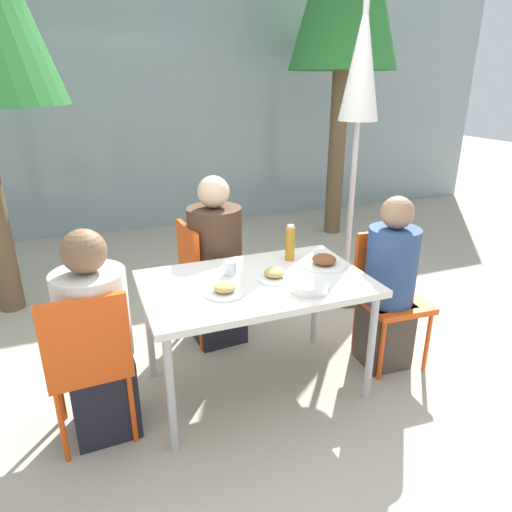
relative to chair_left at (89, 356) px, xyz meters
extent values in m
plane|color=#B2A893|center=(0.94, 0.12, -0.52)|extent=(24.00, 24.00, 0.00)
cube|color=#89999E|center=(0.94, 3.84, 0.98)|extent=(10.00, 0.20, 3.00)
cube|color=silver|center=(0.94, 0.12, 0.19)|extent=(1.29, 0.81, 0.04)
cylinder|color=#B7B7B7|center=(0.36, -0.22, -0.18)|extent=(0.04, 0.04, 0.69)
cylinder|color=#B7B7B7|center=(1.53, -0.22, -0.18)|extent=(0.04, 0.04, 0.69)
cylinder|color=#B7B7B7|center=(0.36, 0.47, -0.18)|extent=(0.04, 0.04, 0.69)
cylinder|color=#B7B7B7|center=(1.53, 0.47, -0.18)|extent=(0.04, 0.04, 0.69)
cube|color=#E54C14|center=(0.00, 0.08, -0.08)|extent=(0.42, 0.42, 0.04)
cube|color=#E54C14|center=(0.00, -0.10, 0.15)|extent=(0.40, 0.05, 0.42)
cylinder|color=#E54C14|center=(-0.18, 0.24, -0.31)|extent=(0.03, 0.03, 0.42)
cylinder|color=#E54C14|center=(0.16, 0.26, -0.31)|extent=(0.03, 0.03, 0.42)
cylinder|color=#E54C14|center=(-0.17, -0.10, -0.31)|extent=(0.03, 0.03, 0.42)
cylinder|color=#E54C14|center=(0.17, -0.08, -0.31)|extent=(0.03, 0.03, 0.42)
cube|color=black|center=(0.05, 0.08, -0.29)|extent=(0.34, 0.34, 0.46)
cylinder|color=beige|center=(0.05, 0.08, 0.18)|extent=(0.36, 0.36, 0.47)
sphere|color=brown|center=(0.05, 0.08, 0.52)|extent=(0.22, 0.22, 0.22)
cube|color=#E54C14|center=(1.89, 0.06, -0.08)|extent=(0.42, 0.42, 0.04)
cube|color=#E54C14|center=(1.90, 0.25, 0.15)|extent=(0.40, 0.06, 0.42)
cylinder|color=#E54C14|center=(2.05, -0.12, -0.31)|extent=(0.03, 0.03, 0.42)
cylinder|color=#E54C14|center=(1.71, -0.09, -0.31)|extent=(0.03, 0.03, 0.42)
cylinder|color=#E54C14|center=(2.07, 0.22, -0.31)|extent=(0.03, 0.03, 0.42)
cylinder|color=#E54C14|center=(1.73, 0.24, -0.31)|extent=(0.03, 0.03, 0.42)
cube|color=#473D33|center=(1.84, 0.07, -0.29)|extent=(0.31, 0.31, 0.46)
cylinder|color=navy|center=(1.84, 0.07, 0.19)|extent=(0.32, 0.32, 0.49)
sphere|color=#9E7556|center=(1.84, 0.07, 0.54)|extent=(0.20, 0.20, 0.20)
cube|color=#E54C14|center=(0.89, 0.83, -0.08)|extent=(0.43, 0.43, 0.04)
cube|color=#E54C14|center=(0.71, 0.81, 0.15)|extent=(0.07, 0.40, 0.42)
cylinder|color=#E54C14|center=(1.04, 1.01, -0.31)|extent=(0.03, 0.03, 0.42)
cylinder|color=#E54C14|center=(1.07, 0.67, -0.31)|extent=(0.03, 0.03, 0.42)
cylinder|color=#E54C14|center=(0.70, 0.98, -0.31)|extent=(0.03, 0.03, 0.42)
cylinder|color=#E54C14|center=(0.73, 0.64, -0.31)|extent=(0.03, 0.03, 0.42)
cube|color=black|center=(0.89, 0.78, -0.29)|extent=(0.36, 0.36, 0.46)
cylinder|color=#472D1E|center=(0.89, 0.78, 0.21)|extent=(0.38, 0.38, 0.54)
sphere|color=beige|center=(0.89, 0.78, 0.59)|extent=(0.22, 0.22, 0.22)
cylinder|color=#333333|center=(2.11, 0.99, -0.50)|extent=(0.36, 0.36, 0.05)
cylinder|color=#BCBCBC|center=(2.11, 0.99, 0.66)|extent=(0.04, 0.04, 2.36)
cone|color=silver|center=(2.11, 0.99, 1.42)|extent=(0.30, 0.30, 0.84)
cylinder|color=white|center=(1.05, 0.11, 0.22)|extent=(0.22, 0.22, 0.01)
ellipsoid|color=tan|center=(1.05, 0.11, 0.25)|extent=(0.12, 0.12, 0.05)
cylinder|color=white|center=(0.72, 0.02, 0.22)|extent=(0.22, 0.22, 0.01)
ellipsoid|color=tan|center=(0.72, 0.02, 0.25)|extent=(0.12, 0.12, 0.05)
cylinder|color=white|center=(1.41, 0.18, 0.22)|extent=(0.27, 0.27, 0.01)
ellipsoid|color=brown|center=(1.41, 0.18, 0.25)|extent=(0.15, 0.15, 0.06)
cylinder|color=#B7751E|center=(1.26, 0.35, 0.32)|extent=(0.06, 0.06, 0.22)
cylinder|color=white|center=(1.26, 0.35, 0.43)|extent=(0.04, 0.04, 0.02)
cylinder|color=silver|center=(0.83, 0.26, 0.25)|extent=(0.08, 0.08, 0.08)
cylinder|color=white|center=(1.16, -0.12, 0.24)|extent=(0.20, 0.20, 0.05)
cylinder|color=brown|center=(2.99, 2.73, 0.44)|extent=(0.20, 0.20, 1.91)
camera|label=1|loc=(0.08, -2.11, 1.28)|focal=32.00mm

